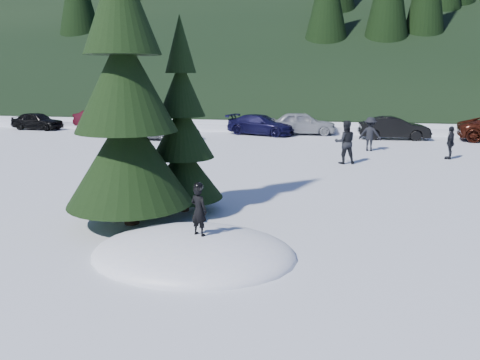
% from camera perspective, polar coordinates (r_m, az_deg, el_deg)
% --- Properties ---
extents(ground, '(200.00, 200.00, 0.00)m').
position_cam_1_polar(ground, '(10.30, -5.66, -9.07)').
color(ground, white).
rests_on(ground, ground).
extents(snow_mound, '(4.48, 3.52, 0.96)m').
position_cam_1_polar(snow_mound, '(10.30, -5.66, -9.07)').
color(snow_mound, white).
rests_on(snow_mound, ground).
extents(forest_hillside, '(200.00, 60.00, 25.00)m').
position_cam_1_polar(forest_hillside, '(63.82, 8.62, 20.45)').
color(forest_hillside, black).
rests_on(forest_hillside, ground).
extents(spruce_tall, '(3.20, 3.20, 8.60)m').
position_cam_1_polar(spruce_tall, '(12.04, -13.83, 10.03)').
color(spruce_tall, black).
rests_on(spruce_tall, ground).
extents(spruce_short, '(2.20, 2.20, 5.37)m').
position_cam_1_polar(spruce_short, '(13.09, -7.01, 5.14)').
color(spruce_short, black).
rests_on(spruce_short, ground).
extents(child_skier, '(0.46, 0.40, 1.08)m').
position_cam_1_polar(child_skier, '(9.89, -5.04, -3.73)').
color(child_skier, black).
rests_on(child_skier, snow_mound).
extents(adult_0, '(1.03, 0.86, 1.88)m').
position_cam_1_polar(adult_0, '(20.84, 12.69, 4.51)').
color(adult_0, black).
rests_on(adult_0, ground).
extents(adult_1, '(0.62, 0.96, 1.51)m').
position_cam_1_polar(adult_1, '(23.55, 24.26, 4.17)').
color(adult_1, black).
rests_on(adult_1, ground).
extents(adult_2, '(1.21, 0.86, 1.71)m').
position_cam_1_polar(adult_2, '(24.71, 15.56, 5.41)').
color(adult_2, black).
rests_on(adult_2, ground).
extents(car_0, '(3.74, 1.77, 1.23)m').
position_cam_1_polar(car_0, '(36.10, -23.48, 6.63)').
color(car_0, black).
rests_on(car_0, ground).
extents(car_1, '(4.51, 1.63, 1.48)m').
position_cam_1_polar(car_1, '(35.28, -15.95, 7.27)').
color(car_1, '#360912').
rests_on(car_1, ground).
extents(car_2, '(4.88, 2.89, 1.27)m').
position_cam_1_polar(car_2, '(28.58, -9.45, 6.20)').
color(car_2, '#46494D').
rests_on(car_2, ground).
extents(car_3, '(4.78, 3.08, 1.29)m').
position_cam_1_polar(car_3, '(30.31, 2.54, 6.74)').
color(car_3, black).
rests_on(car_3, ground).
extents(car_4, '(4.40, 2.05, 1.46)m').
position_cam_1_polar(car_4, '(30.70, 7.60, 6.88)').
color(car_4, '#9B9FA4').
rests_on(car_4, ground).
extents(car_5, '(4.16, 1.62, 1.35)m').
position_cam_1_polar(car_5, '(29.63, 18.25, 6.04)').
color(car_5, black).
rests_on(car_5, ground).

